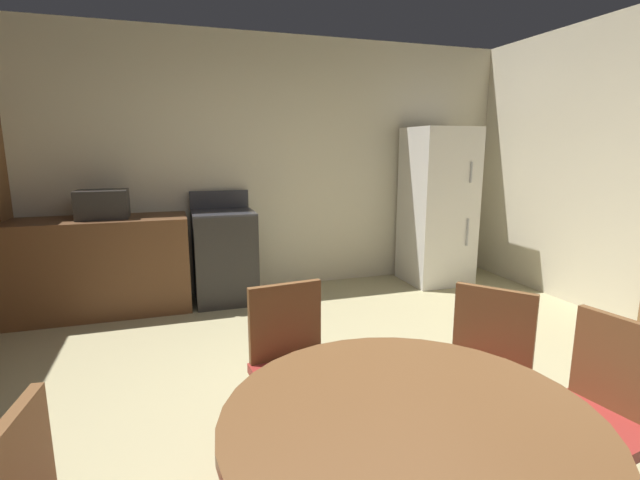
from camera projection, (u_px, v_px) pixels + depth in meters
name	position (u px, v px, depth m)	size (l,w,h in m)	color
ground_plane	(364.00, 445.00, 2.40)	(14.00, 14.00, 0.00)	tan
wall_back	(255.00, 165.00, 4.94)	(6.08, 0.12, 2.70)	beige
kitchen_counter	(77.00, 268.00, 4.21)	(1.98, 0.60, 0.90)	brown
oven_range	(224.00, 256.00, 4.62)	(0.60, 0.60, 1.10)	#2D2B28
refrigerator	(437.00, 206.00, 5.22)	(0.68, 0.68, 1.76)	white
microwave	(102.00, 204.00, 4.18)	(0.44, 0.32, 0.26)	#2D2B28
dining_table	(408.00, 464.00, 1.38)	(1.13, 1.13, 0.76)	brown
chair_northeast	(485.00, 369.00, 2.18)	(0.56, 0.56, 0.87)	brown
chair_east	(598.00, 411.00, 1.83)	(0.46, 0.46, 0.87)	brown
chair_north	(294.00, 362.00, 2.25)	(0.44, 0.44, 0.87)	brown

